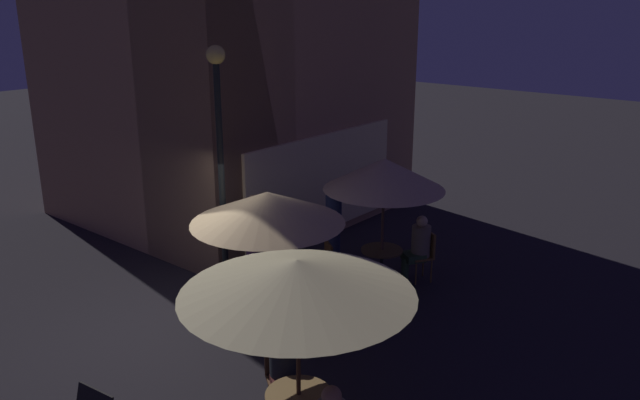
% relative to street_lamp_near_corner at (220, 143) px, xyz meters
% --- Properties ---
extents(ground_plane, '(60.00, 60.00, 0.00)m').
position_rel_street_lamp_near_corner_xyz_m(ground_plane, '(-0.91, -0.10, -2.82)').
color(ground_plane, black).
extents(cafe_building, '(6.57, 6.44, 9.78)m').
position_rel_street_lamp_near_corner_xyz_m(cafe_building, '(2.78, 2.93, 2.06)').
color(cafe_building, tan).
rests_on(cafe_building, ground).
extents(street_lamp_near_corner, '(0.29, 0.29, 4.31)m').
position_rel_street_lamp_near_corner_xyz_m(street_lamp_near_corner, '(0.00, 0.00, 0.00)').
color(street_lamp_near_corner, black).
rests_on(street_lamp_near_corner, ground).
extents(cafe_table_0, '(0.74, 0.74, 0.72)m').
position_rel_street_lamp_near_corner_xyz_m(cafe_table_0, '(2.35, -1.50, -2.30)').
color(cafe_table_0, black).
rests_on(cafe_table_0, ground).
extents(cafe_table_2, '(0.75, 0.75, 0.71)m').
position_rel_street_lamp_near_corner_xyz_m(cafe_table_2, '(-0.25, -1.24, -2.30)').
color(cafe_table_2, black).
rests_on(cafe_table_2, ground).
extents(patio_umbrella_0, '(2.10, 2.10, 2.38)m').
position_rel_street_lamp_near_corner_xyz_m(patio_umbrella_0, '(2.35, -1.50, -0.73)').
color(patio_umbrella_0, black).
rests_on(patio_umbrella_0, ground).
extents(patio_umbrella_1, '(2.54, 2.54, 2.35)m').
position_rel_street_lamp_near_corner_xyz_m(patio_umbrella_1, '(-1.86, -3.24, -0.68)').
color(patio_umbrella_1, black).
rests_on(patio_umbrella_1, ground).
extents(patio_umbrella_2, '(2.25, 2.25, 2.33)m').
position_rel_street_lamp_near_corner_xyz_m(patio_umbrella_2, '(-0.25, -1.24, -0.73)').
color(patio_umbrella_2, black).
rests_on(patio_umbrella_2, ground).
extents(cafe_chair_0, '(0.59, 0.59, 0.93)m').
position_rel_street_lamp_near_corner_xyz_m(cafe_chair_0, '(1.63, -0.98, -2.27)').
color(cafe_chair_0, brown).
rests_on(cafe_chair_0, ground).
extents(cafe_chair_1, '(0.54, 0.54, 0.93)m').
position_rel_street_lamp_near_corner_xyz_m(cafe_chair_1, '(3.09, -1.94, -2.26)').
color(cafe_chair_1, brown).
rests_on(cafe_chair_1, ground).
extents(cafe_chair_2, '(0.60, 0.60, 0.96)m').
position_rel_street_lamp_near_corner_xyz_m(cafe_chair_2, '(-1.41, -2.58, -2.26)').
color(cafe_chair_2, brown).
rests_on(cafe_chair_2, ground).
extents(patron_seated_0, '(0.54, 0.49, 1.26)m').
position_rel_street_lamp_near_corner_xyz_m(patron_seated_0, '(2.97, -1.87, -2.11)').
color(patron_seated_0, '#314E2D').
rests_on(patron_seated_0, ground).
extents(patron_seated_1, '(0.53, 0.56, 1.20)m').
position_rel_street_lamp_near_corner_xyz_m(patron_seated_1, '(-1.49, -2.71, -2.13)').
color(patron_seated_1, '#491D1C').
rests_on(patron_seated_1, ground).
extents(patron_standing_3, '(0.36, 0.36, 1.77)m').
position_rel_street_lamp_near_corner_xyz_m(patron_standing_3, '(0.78, 0.11, -1.93)').
color(patron_standing_3, '#60395C').
rests_on(patron_standing_3, ground).
extents(patron_standing_4, '(0.31, 0.31, 1.70)m').
position_rel_street_lamp_near_corner_xyz_m(patron_standing_4, '(2.46, -0.31, -1.96)').
color(patron_standing_4, '#272D4C').
rests_on(patron_standing_4, ground).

